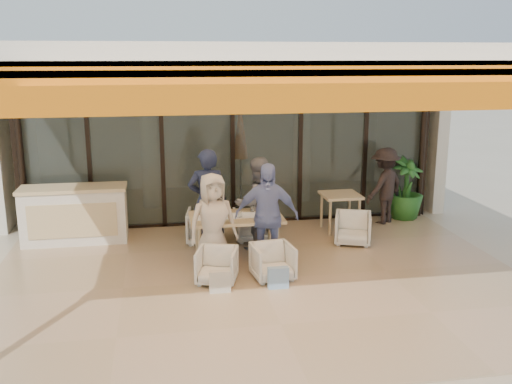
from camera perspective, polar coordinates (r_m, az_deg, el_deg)
ground at (r=8.64m, az=0.37°, el=-8.85°), size 70.00×70.00×0.00m
terrace_floor at (r=8.64m, az=0.37°, el=-8.82°), size 8.00×6.00×0.01m
terrace_structure at (r=7.73m, az=0.76°, el=13.23°), size 8.00×6.00×3.40m
glass_storefront at (r=11.08m, az=-2.37°, el=4.75°), size 8.08×0.10×3.20m
interior_block at (r=13.30m, az=-3.68°, el=8.93°), size 9.05×3.62×3.52m
host_counter at (r=10.64m, az=-17.68°, el=-2.16°), size 1.85×0.65×1.04m
dining_table at (r=9.30m, az=-2.05°, el=-2.74°), size 1.50×0.90×0.93m
chair_far_left at (r=10.25m, az=-5.05°, el=-3.26°), size 0.74×0.70×0.68m
chair_far_right at (r=10.36m, az=-0.41°, el=-3.15°), size 0.62×0.59×0.63m
chair_near_left at (r=8.47m, az=-3.94°, el=-7.22°), size 0.69×0.67×0.59m
chair_near_right at (r=8.59m, az=1.68°, el=-6.84°), size 0.65×0.61×0.60m
diner_navy at (r=9.62m, az=-4.87°, el=-0.92°), size 0.67×0.46×1.79m
diner_grey at (r=9.75m, az=0.07°, el=-1.20°), size 0.93×0.81×1.62m
diner_cream at (r=8.79m, az=-4.33°, el=-3.11°), size 0.85×0.65×1.56m
diner_periwinkle at (r=8.88m, az=1.07°, el=-2.43°), size 1.05×0.58×1.69m
tote_bag_cream at (r=8.15m, az=-3.63°, el=-9.01°), size 0.30×0.10×0.34m
tote_bag_blue at (r=8.27m, az=2.23°, el=-8.64°), size 0.30×0.10×0.34m
side_table at (r=10.88m, az=8.44°, el=-0.73°), size 0.70×0.70×0.74m
side_chair at (r=10.28m, az=9.67°, el=-3.47°), size 0.78×0.76×0.64m
standing_woman at (r=11.55m, az=12.73°, el=0.58°), size 1.14×1.01×1.54m
potted_palm at (r=12.00m, az=14.71°, el=0.35°), size 0.98×0.98×1.29m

